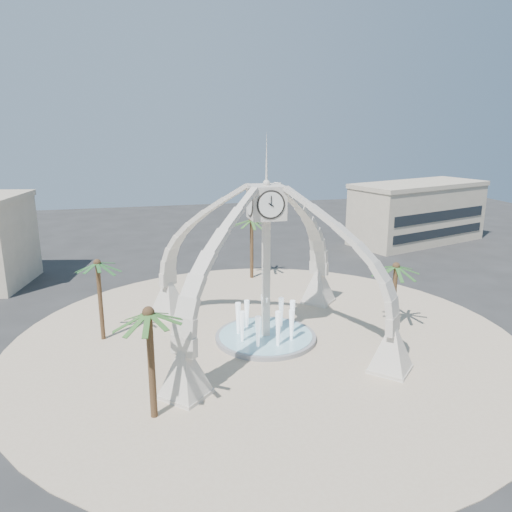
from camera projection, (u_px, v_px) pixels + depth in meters
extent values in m
plane|color=#282828|center=(266.00, 340.00, 39.74)|extent=(140.00, 140.00, 0.00)
cylinder|color=#C3AF91|center=(266.00, 339.00, 39.73)|extent=(40.00, 40.00, 0.06)
cube|color=beige|center=(266.00, 281.00, 38.48)|extent=(0.55, 0.55, 9.80)
cube|color=beige|center=(266.00, 202.00, 36.90)|extent=(2.50, 2.50, 2.50)
cone|color=beige|center=(267.00, 157.00, 36.06)|extent=(0.20, 0.20, 4.00)
cylinder|color=white|center=(271.00, 205.00, 35.69)|extent=(1.84, 0.04, 1.84)
pyramid|color=beige|center=(318.00, 287.00, 47.58)|extent=(3.80, 3.80, 3.20)
pyramid|color=beige|center=(169.00, 299.00, 44.35)|extent=(3.80, 3.80, 3.20)
pyramid|color=beige|center=(185.00, 373.00, 31.07)|extent=(3.80, 3.80, 3.20)
pyramid|color=beige|center=(391.00, 350.00, 34.30)|extent=(3.80, 3.80, 3.20)
cylinder|color=gray|center=(266.00, 337.00, 39.69)|extent=(8.00, 8.00, 0.40)
cylinder|color=#97D2E1|center=(266.00, 335.00, 39.63)|extent=(7.40, 7.40, 0.04)
cone|color=white|center=(266.00, 316.00, 39.22)|extent=(0.60, 0.60, 3.20)
cube|color=#C5B59A|center=(417.00, 214.00, 71.86)|extent=(21.49, 13.79, 8.00)
cube|color=#C5B59A|center=(420.00, 185.00, 70.76)|extent=(21.87, 14.17, 0.60)
cylinder|color=brown|center=(394.00, 297.00, 41.06)|extent=(0.37, 0.37, 5.61)
cylinder|color=brown|center=(100.00, 301.00, 38.96)|extent=(0.34, 0.34, 6.47)
cylinder|color=brown|center=(252.00, 249.00, 54.76)|extent=(0.39, 0.39, 6.72)
cylinder|color=brown|center=(151.00, 365.00, 28.40)|extent=(0.41, 0.41, 6.67)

